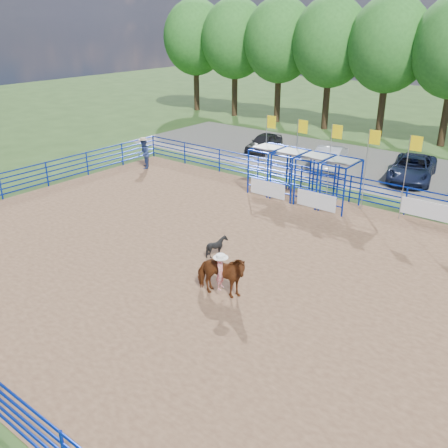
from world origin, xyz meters
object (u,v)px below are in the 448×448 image
Objects in this scene: car_a at (264,143)px; car_c at (412,168)px; car_b at (330,157)px; horse_and_rider at (221,274)px; spectator_cowboy at (144,153)px; calf at (217,246)px.

car_c is at bearing -7.59° from car_a.
car_c is at bearing 172.33° from car_b.
car_a is 5.83m from car_b.
car_b reaches higher than car_a.
horse_and_rider is 17.89m from car_c.
car_b is at bearing 104.89° from horse_and_rider.
spectator_cowboy is 0.38× the size of car_c.
horse_and_rider is 2.54× the size of calf.
car_a is 0.74× the size of car_c.
car_b is (-4.55, 17.12, -0.15)m from horse_and_rider.
horse_and_rider is at bearing -67.52° from car_a.
spectator_cowboy is at bearing 33.34° from calf.
spectator_cowboy reaches higher than calf.
car_b reaches higher than car_c.
horse_and_rider is at bearing -164.35° from calf.
car_c is (14.56, 8.46, -0.28)m from spectator_cowboy.
spectator_cowboy reaches higher than car_c.
car_b reaches higher than calf.
spectator_cowboy is at bearing -161.35° from car_c.
car_c is (5.10, 0.76, -0.03)m from car_b.
spectator_cowboy is at bearing 22.95° from car_b.
calf is 0.23× the size of car_a.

